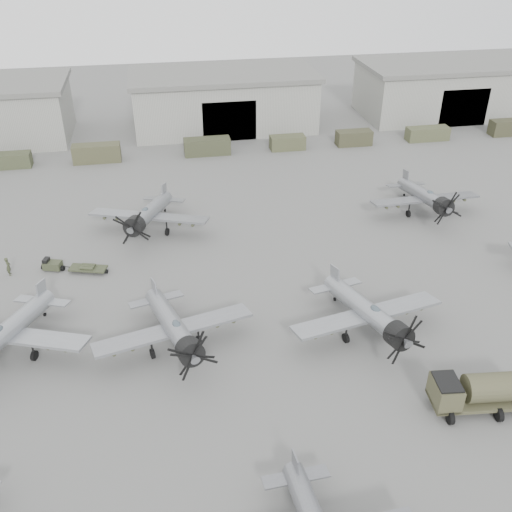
% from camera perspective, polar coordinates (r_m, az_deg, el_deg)
% --- Properties ---
extents(ground, '(220.00, 220.00, 0.00)m').
position_cam_1_polar(ground, '(42.48, 8.23, -14.24)').
color(ground, '#5A5A58').
rests_on(ground, ground).
extents(hangar_center, '(29.00, 14.80, 8.70)m').
position_cam_1_polar(hangar_center, '(94.10, -3.29, 15.35)').
color(hangar_center, '#9A9B91').
rests_on(hangar_center, ground).
extents(hangar_right, '(29.00, 14.80, 8.70)m').
position_cam_1_polar(hangar_right, '(105.55, 18.46, 15.63)').
color(hangar_right, '#9A9B91').
rests_on(hangar_right, ground).
extents(support_truck_1, '(5.72, 2.20, 1.99)m').
position_cam_1_polar(support_truck_1, '(85.50, -23.44, 8.76)').
color(support_truck_1, '#3D422B').
rests_on(support_truck_1, ground).
extents(support_truck_2, '(6.52, 2.20, 2.48)m').
position_cam_1_polar(support_truck_2, '(83.47, -15.64, 9.88)').
color(support_truck_2, '#43432C').
rests_on(support_truck_2, ground).
extents(support_truck_3, '(6.57, 2.20, 2.38)m').
position_cam_1_polar(support_truck_3, '(83.37, -4.91, 10.86)').
color(support_truck_3, '#393C27').
rests_on(support_truck_3, ground).
extents(support_truck_4, '(5.09, 2.20, 2.01)m').
position_cam_1_polar(support_truck_4, '(85.25, 3.17, 11.26)').
color(support_truck_4, '#45482F').
rests_on(support_truck_4, ground).
extents(support_truck_5, '(5.25, 2.20, 2.16)m').
position_cam_1_polar(support_truck_5, '(88.04, 9.76, 11.57)').
color(support_truck_5, '#3A3A26').
rests_on(support_truck_5, ground).
extents(support_truck_6, '(6.46, 2.20, 1.99)m').
position_cam_1_polar(support_truck_6, '(92.60, 16.77, 11.64)').
color(support_truck_6, '#484B31').
rests_on(support_truck_6, ground).
extents(support_truck_7, '(6.57, 2.20, 2.34)m').
position_cam_1_polar(support_truck_7, '(99.42, 24.12, 11.67)').
color(support_truck_7, '#383825').
rests_on(support_truck_7, ground).
extents(aircraft_mid_0, '(12.75, 11.51, 5.14)m').
position_cam_1_polar(aircraft_mid_0, '(48.03, -23.82, -7.16)').
color(aircraft_mid_0, '#979BA0').
rests_on(aircraft_mid_0, ground).
extents(aircraft_mid_1, '(12.82, 11.54, 5.10)m').
position_cam_1_polar(aircraft_mid_1, '(45.01, -8.13, -7.19)').
color(aircraft_mid_1, gray).
rests_on(aircraft_mid_1, ground).
extents(aircraft_mid_2, '(13.12, 11.81, 5.21)m').
position_cam_1_polar(aircraft_mid_2, '(46.89, 11.33, -5.68)').
color(aircraft_mid_2, '#909498').
rests_on(aircraft_mid_2, ground).
extents(aircraft_far_0, '(12.86, 11.60, 5.18)m').
position_cam_1_polar(aircraft_far_0, '(61.95, -10.78, 4.09)').
color(aircraft_far_0, gray).
rests_on(aircraft_far_0, ground).
extents(aircraft_far_1, '(12.56, 11.30, 5.04)m').
position_cam_1_polar(aircraft_far_1, '(67.68, 16.70, 5.64)').
color(aircraft_far_1, gray).
rests_on(aircraft_far_1, ground).
extents(fuel_tanker, '(7.72, 3.22, 2.89)m').
position_cam_1_polar(fuel_tanker, '(43.52, 21.85, -12.32)').
color(fuel_tanker, '#46452D').
rests_on(fuel_tanker, ground).
extents(tug_trailer, '(6.28, 2.92, 1.25)m').
position_cam_1_polar(tug_trailer, '(58.42, -18.47, -0.99)').
color(tug_trailer, '#353B26').
rests_on(tug_trailer, ground).
extents(ground_crew, '(0.58, 0.77, 1.90)m').
position_cam_1_polar(ground_crew, '(59.47, -23.53, -0.95)').
color(ground_crew, '#393F29').
rests_on(ground_crew, ground).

